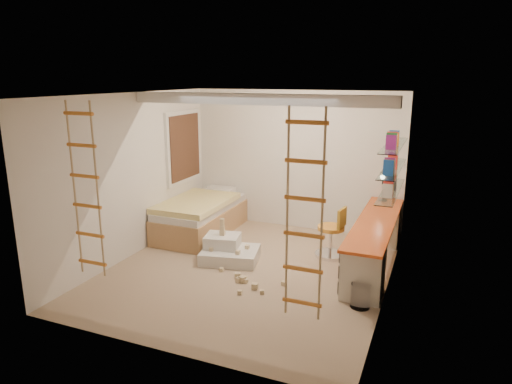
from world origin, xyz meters
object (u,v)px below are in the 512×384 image
at_px(bed, 201,216).
at_px(desk, 375,242).
at_px(play_platform, 228,251).
at_px(swivel_chair, 332,238).

bearing_deg(bed, desk, -6.49).
relative_size(bed, play_platform, 2.00).
bearing_deg(play_platform, swivel_chair, 27.51).
bearing_deg(swivel_chair, desk, -13.19).
bearing_deg(desk, play_platform, -164.29).
distance_m(desk, swivel_chair, 0.72).
bearing_deg(desk, swivel_chair, 166.81).
bearing_deg(swivel_chair, bed, 175.39).
distance_m(swivel_chair, play_platform, 1.68).
relative_size(swivel_chair, play_platform, 0.83).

